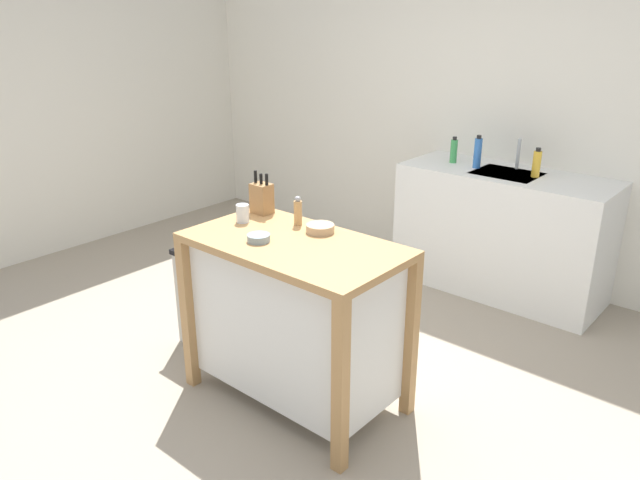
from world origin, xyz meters
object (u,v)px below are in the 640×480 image
(knife_block, at_px, (262,198))
(pepper_grinder, at_px, (298,211))
(bottle_spray_cleaner, at_px, (537,164))
(trash_bin, at_px, (210,297))
(bottle_hand_soap, at_px, (478,153))
(bowl_stoneware_deep, at_px, (259,238))
(bowl_ceramic_small, at_px, (320,228))
(drinking_cup, at_px, (243,213))
(bottle_dish_soap, at_px, (454,151))
(sink_faucet, at_px, (518,154))
(kitchen_island, at_px, (295,314))

(knife_block, bearing_deg, pepper_grinder, -2.84)
(pepper_grinder, bearing_deg, bottle_spray_cleaner, 72.53)
(trash_bin, height_order, bottle_hand_soap, bottle_hand_soap)
(bowl_stoneware_deep, relative_size, bottle_hand_soap, 0.48)
(bowl_ceramic_small, height_order, drinking_cup, drinking_cup)
(knife_block, height_order, bottle_spray_cleaner, knife_block)
(bowl_stoneware_deep, relative_size, trash_bin, 0.18)
(bottle_dish_soap, bearing_deg, bowl_ceramic_small, -82.70)
(sink_faucet, distance_m, bottle_spray_cleaner, 0.23)
(bottle_spray_cleaner, bearing_deg, drinking_cup, -112.74)
(bowl_stoneware_deep, bearing_deg, pepper_grinder, 93.33)
(pepper_grinder, xyz_separation_m, trash_bin, (-0.65, -0.12, -0.67))
(pepper_grinder, distance_m, trash_bin, 0.94)
(bowl_stoneware_deep, height_order, sink_faucet, sink_faucet)
(bowl_ceramic_small, relative_size, sink_faucet, 0.67)
(bottle_hand_soap, height_order, bottle_spray_cleaner, bottle_hand_soap)
(knife_block, height_order, bottle_dish_soap, knife_block)
(bowl_stoneware_deep, relative_size, bottle_dish_soap, 0.59)
(trash_bin, relative_size, bottle_spray_cleaner, 3.11)
(bowl_ceramic_small, bearing_deg, drinking_cup, -160.11)
(bottle_dish_soap, xyz_separation_m, bottle_spray_cleaner, (0.63, -0.00, 0.00))
(bowl_stoneware_deep, height_order, bottle_spray_cleaner, bottle_spray_cleaner)
(bowl_ceramic_small, height_order, pepper_grinder, pepper_grinder)
(bottle_hand_soap, bearing_deg, drinking_cup, -101.56)
(bowl_ceramic_small, relative_size, bottle_spray_cleaner, 0.72)
(bowl_ceramic_small, xyz_separation_m, bottle_dish_soap, (-0.23, 1.81, 0.06))
(trash_bin, relative_size, bottle_hand_soap, 2.65)
(sink_faucet, bearing_deg, trash_bin, -116.57)
(pepper_grinder, height_order, sink_faucet, sink_faucet)
(bowl_stoneware_deep, distance_m, bottle_hand_soap, 2.08)
(pepper_grinder, bearing_deg, knife_block, 177.16)
(bottle_dish_soap, bearing_deg, bottle_hand_soap, -8.29)
(kitchen_island, distance_m, sink_faucet, 2.20)
(bowl_ceramic_small, bearing_deg, kitchen_island, -93.16)
(knife_block, relative_size, bottle_dish_soap, 1.22)
(bowl_ceramic_small, bearing_deg, trash_bin, -172.54)
(kitchen_island, bearing_deg, trash_bin, 174.07)
(trash_bin, xyz_separation_m, sink_faucet, (1.02, 2.04, 0.70))
(pepper_grinder, xyz_separation_m, bottle_dish_soap, (-0.07, 1.80, 0.01))
(kitchen_island, height_order, bottle_spray_cleaner, bottle_spray_cleaner)
(knife_block, height_order, bottle_hand_soap, knife_block)
(bottle_hand_soap, bearing_deg, bowl_ceramic_small, -89.21)
(kitchen_island, xyz_separation_m, drinking_cup, (-0.41, 0.04, 0.45))
(pepper_grinder, bearing_deg, drinking_cup, -147.63)
(knife_block, bearing_deg, kitchen_island, -25.88)
(kitchen_island, relative_size, bottle_spray_cleaner, 5.52)
(knife_block, height_order, drinking_cup, knife_block)
(bowl_ceramic_small, relative_size, bottle_dish_soap, 0.75)
(knife_block, bearing_deg, drinking_cup, -79.96)
(drinking_cup, height_order, pepper_grinder, pepper_grinder)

